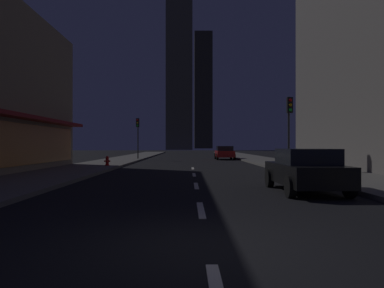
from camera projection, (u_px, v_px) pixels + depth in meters
ground_plane at (191, 161)px, 37.70m from camera, size 78.00×136.00×0.10m
sidewalk_right at (259, 159)px, 37.78m from camera, size 4.00×76.00×0.15m
sidewalk_left at (123, 160)px, 37.63m from camera, size 4.00×76.00×0.15m
lane_marking_center at (196, 186)px, 14.10m from camera, size 0.16×23.00×0.01m
skyscraper_distant_tall at (179, 53)px, 118.03m from camera, size 8.39×6.39×61.92m
skyscraper_distant_mid at (203, 91)px, 163.04m from camera, size 7.83×8.01×51.07m
car_parked_near at (305, 170)px, 12.25m from camera, size 1.98×4.24×1.45m
car_parked_far at (225, 153)px, 39.49m from camera, size 1.98×4.24×1.45m
fire_hydrant_far_left at (107, 161)px, 25.37m from camera, size 0.42×0.30×0.65m
traffic_light_near_right at (289, 117)px, 21.10m from camera, size 0.32×0.48×4.20m
traffic_light_far_left at (138, 129)px, 37.84m from camera, size 0.32×0.48×4.20m
street_lamp_right at (368, 34)px, 11.60m from camera, size 1.96×0.56×6.58m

